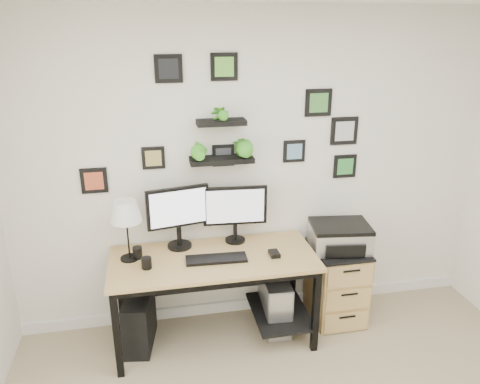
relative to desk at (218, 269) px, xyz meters
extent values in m
plane|color=white|center=(0.38, 0.33, 0.67)|extent=(4.00, 0.00, 4.00)
cube|color=white|center=(0.38, 0.32, -0.58)|extent=(4.00, 0.03, 0.10)
cube|color=tan|center=(-0.04, -0.04, 0.11)|extent=(1.60, 0.70, 0.03)
cube|color=black|center=(-0.04, -0.04, 0.07)|extent=(1.54, 0.64, 0.05)
cube|color=black|center=(-0.04, 0.29, -0.17)|extent=(1.44, 0.02, 0.41)
cube|color=black|center=(0.51, -0.04, -0.45)|extent=(0.45, 0.63, 0.03)
cube|color=black|center=(-0.79, -0.34, -0.27)|extent=(0.05, 0.05, 0.72)
cube|color=black|center=(-0.79, 0.26, -0.27)|extent=(0.05, 0.05, 0.72)
cube|color=black|center=(0.71, -0.34, -0.27)|extent=(0.05, 0.05, 0.72)
cube|color=black|center=(0.71, 0.26, -0.27)|extent=(0.05, 0.05, 0.72)
cylinder|color=black|center=(-0.28, 0.20, 0.13)|extent=(0.23, 0.23, 0.02)
cylinder|color=black|center=(-0.28, 0.20, 0.22)|extent=(0.05, 0.05, 0.17)
cube|color=black|center=(-0.28, 0.19, 0.47)|extent=(0.50, 0.13, 0.33)
cube|color=silver|center=(-0.27, 0.17, 0.47)|extent=(0.44, 0.09, 0.28)
cylinder|color=black|center=(0.18, 0.21, 0.13)|extent=(0.18, 0.18, 0.02)
cylinder|color=black|center=(0.18, 0.21, 0.21)|extent=(0.04, 0.04, 0.15)
cube|color=black|center=(0.18, 0.21, 0.44)|extent=(0.52, 0.06, 0.32)
cube|color=silver|center=(0.18, 0.19, 0.44)|extent=(0.47, 0.04, 0.28)
cube|color=black|center=(-0.02, -0.09, 0.14)|extent=(0.47, 0.17, 0.02)
cube|color=black|center=(0.43, -0.10, 0.14)|extent=(0.07, 0.11, 0.03)
cylinder|color=black|center=(-0.67, 0.06, 0.13)|extent=(0.14, 0.14, 0.01)
cylinder|color=black|center=(-0.67, 0.06, 0.35)|extent=(0.01, 0.01, 0.43)
cone|color=white|center=(-0.67, 0.06, 0.52)|extent=(0.24, 0.24, 0.16)
cylinder|color=black|center=(-0.55, -0.11, 0.17)|extent=(0.08, 0.08, 0.09)
cylinder|color=black|center=(-0.61, 0.06, 0.17)|extent=(0.07, 0.07, 0.09)
cube|color=black|center=(-0.64, 0.01, -0.40)|extent=(0.27, 0.47, 0.45)
cube|color=gray|center=(0.49, 0.03, -0.39)|extent=(0.24, 0.48, 0.47)
cube|color=silver|center=(0.48, -0.20, -0.39)|extent=(0.19, 0.02, 0.43)
cube|color=tan|center=(1.05, 0.06, -0.30)|extent=(0.42, 0.50, 0.65)
cube|color=black|center=(1.05, 0.06, 0.03)|extent=(0.43, 0.51, 0.02)
cube|color=tan|center=(1.05, -0.19, -0.52)|extent=(0.39, 0.02, 0.18)
cylinder|color=black|center=(1.05, -0.21, -0.46)|extent=(0.14, 0.02, 0.02)
cube|color=tan|center=(1.05, -0.19, -0.30)|extent=(0.39, 0.02, 0.18)
cylinder|color=black|center=(1.05, -0.21, -0.24)|extent=(0.14, 0.02, 0.02)
cube|color=tan|center=(1.05, -0.19, -0.08)|extent=(0.39, 0.02, 0.18)
cylinder|color=black|center=(1.05, -0.21, -0.02)|extent=(0.14, 0.02, 0.02)
cube|color=silver|center=(1.05, 0.07, 0.14)|extent=(0.52, 0.43, 0.18)
cube|color=black|center=(1.05, 0.07, 0.25)|extent=(0.52, 0.43, 0.03)
cube|color=black|center=(1.02, -0.12, 0.11)|extent=(0.32, 0.06, 0.11)
cube|color=black|center=(0.08, 0.24, 0.82)|extent=(0.50, 0.18, 0.04)
cube|color=black|center=(0.08, 0.23, 1.12)|extent=(0.38, 0.15, 0.04)
imported|color=green|center=(-0.09, 0.24, 0.98)|extent=(0.15, 0.12, 0.27)
imported|color=green|center=(0.25, 0.24, 0.98)|extent=(0.15, 0.15, 0.27)
imported|color=green|center=(0.08, 0.23, 1.27)|extent=(0.13, 0.09, 0.25)
cube|color=black|center=(0.11, 0.32, 0.84)|extent=(0.18, 0.02, 0.18)
cube|color=#393B41|center=(0.11, 0.31, 0.84)|extent=(0.12, 0.00, 0.12)
cube|color=black|center=(-0.44, 0.32, 0.85)|extent=(0.18, 0.02, 0.18)
cube|color=#A6964C|center=(-0.44, 0.31, 0.85)|extent=(0.12, 0.00, 0.12)
cube|color=black|center=(0.12, 0.32, 1.52)|extent=(0.21, 0.02, 0.21)
cube|color=#5FB13B|center=(0.12, 0.31, 1.52)|extent=(0.14, 0.00, 0.14)
cube|color=black|center=(1.13, 0.32, 0.99)|extent=(0.23, 0.02, 0.23)
cube|color=#B8B7BC|center=(1.13, 0.31, 0.99)|extent=(0.16, 0.00, 0.16)
cube|color=black|center=(1.16, 0.32, 0.68)|extent=(0.20, 0.02, 0.20)
cube|color=green|center=(1.16, 0.31, 0.68)|extent=(0.14, 0.00, 0.14)
cube|color=black|center=(-0.29, 0.32, 1.52)|extent=(0.21, 0.02, 0.21)
cube|color=black|center=(-0.29, 0.31, 1.52)|extent=(0.14, 0.00, 0.14)
cube|color=black|center=(0.70, 0.32, 0.84)|extent=(0.18, 0.02, 0.18)
cube|color=#648EAF|center=(0.70, 0.31, 0.84)|extent=(0.13, 0.00, 0.13)
cube|color=black|center=(-0.90, 0.32, 0.69)|extent=(0.20, 0.02, 0.20)
cube|color=#C44E2E|center=(-0.90, 0.31, 0.69)|extent=(0.14, 0.00, 0.14)
cube|color=black|center=(0.89, 0.32, 1.23)|extent=(0.22, 0.02, 0.22)
cube|color=#42813A|center=(0.89, 0.31, 1.23)|extent=(0.15, 0.00, 0.15)
camera|label=1|loc=(-0.47, -3.24, 1.85)|focal=35.00mm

